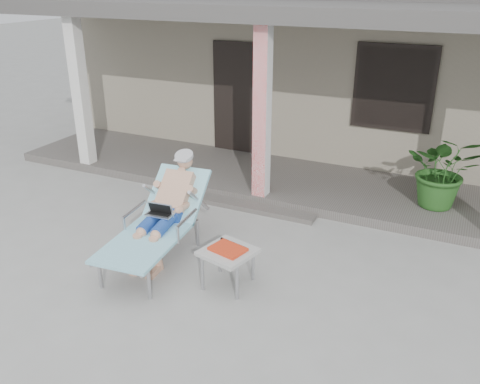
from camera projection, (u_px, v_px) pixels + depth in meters
The scene contains 8 objects.
ground at pixel (194, 266), 6.40m from camera, with size 60.00×60.00×0.00m, color #9E9E99.
house at pixel (339, 59), 11.14m from camera, with size 10.40×5.40×3.30m.
porch_deck at pixel (280, 180), 8.87m from camera, with size 10.00×2.00×0.15m, color #605B56.
porch_overhang at pixel (284, 17), 7.75m from camera, with size 10.00×2.30×2.85m.
porch_step at pixel (253, 207), 7.93m from camera, with size 2.00×0.30×0.07m, color #605B56.
lounger at pixel (161, 198), 6.38m from camera, with size 0.92×2.03×1.29m.
side_table at pixel (228, 254), 5.86m from camera, with size 0.67×0.67×0.50m.
potted_palm at pixel (444, 170), 7.49m from camera, with size 1.03×0.90×1.15m, color #26591E.
Camera 1 is at (2.88, -4.74, 3.39)m, focal length 38.00 mm.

